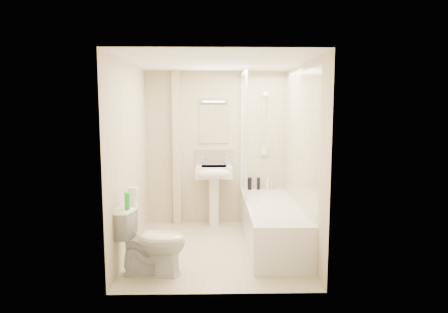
{
  "coord_description": "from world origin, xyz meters",
  "views": [
    {
      "loc": [
        -0.01,
        -5.03,
        1.86
      ],
      "look_at": [
        0.1,
        0.2,
        1.2
      ],
      "focal_mm": 32.0,
      "sensor_mm": 36.0,
      "label": 1
    }
  ],
  "objects": [
    {
      "name": "pipe_boxing",
      "position": [
        -0.62,
        1.19,
        1.2
      ],
      "size": [
        0.12,
        0.12,
        2.4
      ],
      "primitive_type": "cube",
      "color": "beige",
      "rests_on": "ground"
    },
    {
      "name": "shower_screen",
      "position": [
        0.4,
        0.8,
        1.45
      ],
      "size": [
        0.04,
        0.92,
        1.8
      ],
      "color": "white",
      "rests_on": "bathtub"
    },
    {
      "name": "bottle_cream",
      "position": [
        0.81,
        1.16,
        0.64
      ],
      "size": [
        0.06,
        0.06,
        0.18
      ],
      "primitive_type": "cylinder",
      "color": "beige",
      "rests_on": "bathtub"
    },
    {
      "name": "wall_right",
      "position": [
        1.1,
        0.0,
        1.2
      ],
      "size": [
        0.02,
        2.5,
        2.4
      ],
      "primitive_type": "cube",
      "color": "beige",
      "rests_on": "ground"
    },
    {
      "name": "toilet_roll_upper",
      "position": [
        -0.93,
        -0.65,
        0.92
      ],
      "size": [
        0.12,
        0.12,
        0.1
      ],
      "primitive_type": "cylinder",
      "color": "white",
      "rests_on": "toilet_roll_lower"
    },
    {
      "name": "shower_fixture",
      "position": [
        0.75,
        1.19,
        1.55
      ],
      "size": [
        0.1,
        0.16,
        0.99
      ],
      "color": "white",
      "rests_on": "wall_back"
    },
    {
      "name": "bottle_white_a",
      "position": [
        0.53,
        1.16,
        0.62
      ],
      "size": [
        0.05,
        0.05,
        0.14
      ],
      "primitive_type": "cylinder",
      "color": "silver",
      "rests_on": "bathtub"
    },
    {
      "name": "toilet",
      "position": [
        -0.72,
        -0.75,
        0.38
      ],
      "size": [
        0.61,
        0.85,
        0.76
      ],
      "primitive_type": "imported",
      "rotation": [
        0.0,
        0.0,
        1.45
      ],
      "color": "white",
      "rests_on": "ground"
    },
    {
      "name": "ceiling",
      "position": [
        0.0,
        0.0,
        2.4
      ],
      "size": [
        2.2,
        2.5,
        0.02
      ],
      "primitive_type": "cube",
      "color": "white",
      "rests_on": "wall_back"
    },
    {
      "name": "toilet_roll_lower",
      "position": [
        -0.95,
        -0.65,
        0.82
      ],
      "size": [
        0.11,
        0.11,
        0.1
      ],
      "primitive_type": "cylinder",
      "color": "white",
      "rests_on": "toilet"
    },
    {
      "name": "pedestal_sink",
      "position": [
        -0.04,
        1.01,
        0.76
      ],
      "size": [
        0.56,
        0.5,
        1.07
      ],
      "color": "white",
      "rests_on": "ground"
    },
    {
      "name": "mirror",
      "position": [
        -0.04,
        1.24,
        1.58
      ],
      "size": [
        0.46,
        0.01,
        0.6
      ],
      "primitive_type": "cube",
      "color": "white",
      "rests_on": "wall_back"
    },
    {
      "name": "tile_right",
      "position": [
        1.09,
        0.2,
        1.42
      ],
      "size": [
        0.01,
        2.1,
        1.75
      ],
      "primitive_type": "cube",
      "color": "beige",
      "rests_on": "wall_right"
    },
    {
      "name": "bottle_black_b",
      "position": [
        0.66,
        1.16,
        0.65
      ],
      "size": [
        0.05,
        0.05,
        0.19
      ],
      "primitive_type": "cylinder",
      "color": "black",
      "rests_on": "bathtub"
    },
    {
      "name": "green_bottle",
      "position": [
        -0.96,
        -0.83,
        0.85
      ],
      "size": [
        0.06,
        0.06,
        0.17
      ],
      "primitive_type": "cylinder",
      "color": "green",
      "rests_on": "toilet"
    },
    {
      "name": "wall_left",
      "position": [
        -1.1,
        0.0,
        1.2
      ],
      "size": [
        0.02,
        2.5,
        2.4
      ],
      "primitive_type": "cube",
      "color": "beige",
      "rests_on": "ground"
    },
    {
      "name": "wall_back",
      "position": [
        0.0,
        1.25,
        1.2
      ],
      "size": [
        2.2,
        0.02,
        2.4
      ],
      "primitive_type": "cube",
      "color": "beige",
      "rests_on": "ground"
    },
    {
      "name": "tile_back",
      "position": [
        0.75,
        1.24,
        1.42
      ],
      "size": [
        0.7,
        0.01,
        1.75
      ],
      "primitive_type": "cube",
      "color": "beige",
      "rests_on": "wall_back"
    },
    {
      "name": "strip_light",
      "position": [
        -0.04,
        1.22,
        1.95
      ],
      "size": [
        0.42,
        0.07,
        0.07
      ],
      "primitive_type": "cube",
      "color": "silver",
      "rests_on": "wall_back"
    },
    {
      "name": "bathtub",
      "position": [
        0.75,
        0.2,
        0.29
      ],
      "size": [
        0.7,
        2.1,
        0.55
      ],
      "color": "white",
      "rests_on": "ground"
    },
    {
      "name": "bottle_white_b",
      "position": [
        0.87,
        1.16,
        0.62
      ],
      "size": [
        0.05,
        0.05,
        0.13
      ],
      "primitive_type": "cylinder",
      "color": "silver",
      "rests_on": "bathtub"
    },
    {
      "name": "floor",
      "position": [
        0.0,
        0.0,
        0.0
      ],
      "size": [
        2.5,
        2.5,
        0.0
      ],
      "primitive_type": "plane",
      "color": "beige",
      "rests_on": "ground"
    },
    {
      "name": "splashback",
      "position": [
        -0.04,
        1.24,
        1.03
      ],
      "size": [
        0.6,
        0.02,
        0.3
      ],
      "primitive_type": "cube",
      "color": "beige",
      "rests_on": "wall_back"
    },
    {
      "name": "bottle_black_a",
      "position": [
        0.53,
        1.16,
        0.65
      ],
      "size": [
        0.07,
        0.07,
        0.19
      ],
      "primitive_type": "cylinder",
      "color": "black",
      "rests_on": "bathtub"
    }
  ]
}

